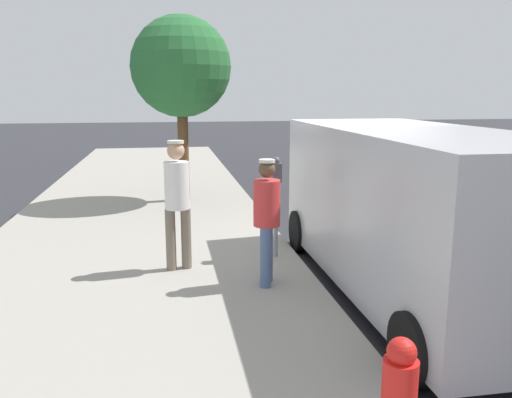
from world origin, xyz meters
TOP-DOWN VIEW (x-y plane):
  - ground_plane at (0.00, 0.00)m, footprint 80.00×80.00m
  - sidewalk_slab at (3.50, 0.00)m, footprint 5.00×32.00m
  - parking_meter_near at (1.35, 0.58)m, footprint 0.14×0.18m
  - pedestrian_in_red at (1.71, 1.69)m, footprint 0.34×0.35m
  - pedestrian_in_white at (2.81, 0.90)m, footprint 0.35×0.34m
  - parked_van at (-0.15, 1.96)m, footprint 2.14×5.21m
  - street_tree at (2.54, -3.94)m, footprint 2.22×2.22m

SIDE VIEW (x-z plane):
  - ground_plane at x=0.00m, z-range 0.00..0.00m
  - sidewalk_slab at x=3.50m, z-range 0.00..0.15m
  - pedestrian_in_red at x=1.71m, z-range 0.26..1.89m
  - parked_van at x=-0.15m, z-range 0.08..2.23m
  - parking_meter_near at x=1.35m, z-range 0.42..1.94m
  - pedestrian_in_white at x=2.81m, z-range 0.29..2.10m
  - street_tree at x=2.54m, z-range 1.08..5.20m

